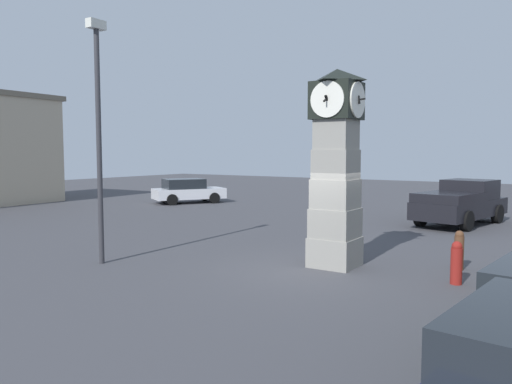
{
  "coord_description": "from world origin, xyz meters",
  "views": [
    {
      "loc": [
        -11.53,
        -5.97,
        3.04
      ],
      "look_at": [
        0.22,
        1.8,
        1.91
      ],
      "focal_mm": 35.0,
      "sensor_mm": 36.0,
      "label": 1
    }
  ],
  "objects_px": {
    "car_far_lot": "(187,191)",
    "street_lamp_near_road": "(99,125)",
    "clock_tower": "(336,169)",
    "bollard_mid_row": "(456,262)",
    "bollard_near_tower": "(459,250)",
    "pickup_truck": "(461,202)"
  },
  "relations": [
    {
      "from": "car_far_lot",
      "to": "street_lamp_near_road",
      "type": "height_order",
      "value": "street_lamp_near_road"
    },
    {
      "from": "clock_tower",
      "to": "bollard_mid_row",
      "type": "bearing_deg",
      "value": -92.45
    },
    {
      "from": "car_far_lot",
      "to": "pickup_truck",
      "type": "height_order",
      "value": "pickup_truck"
    },
    {
      "from": "bollard_mid_row",
      "to": "pickup_truck",
      "type": "xyz_separation_m",
      "value": [
        10.06,
        1.91,
        0.42
      ]
    },
    {
      "from": "street_lamp_near_road",
      "to": "car_far_lot",
      "type": "bearing_deg",
      "value": 32.97
    },
    {
      "from": "clock_tower",
      "to": "car_far_lot",
      "type": "distance_m",
      "value": 17.69
    },
    {
      "from": "car_far_lot",
      "to": "bollard_near_tower",
      "type": "bearing_deg",
      "value": -117.6
    },
    {
      "from": "bollard_mid_row",
      "to": "car_far_lot",
      "type": "bearing_deg",
      "value": 58.89
    },
    {
      "from": "bollard_mid_row",
      "to": "bollard_near_tower",
      "type": "bearing_deg",
      "value": 9.35
    },
    {
      "from": "bollard_near_tower",
      "to": "bollard_mid_row",
      "type": "xyz_separation_m",
      "value": [
        -1.53,
        -0.25,
        -0.01
      ]
    },
    {
      "from": "bollard_near_tower",
      "to": "street_lamp_near_road",
      "type": "height_order",
      "value": "street_lamp_near_road"
    },
    {
      "from": "clock_tower",
      "to": "bollard_near_tower",
      "type": "height_order",
      "value": "clock_tower"
    },
    {
      "from": "pickup_truck",
      "to": "street_lamp_near_road",
      "type": "relative_size",
      "value": 0.85
    },
    {
      "from": "clock_tower",
      "to": "pickup_truck",
      "type": "bearing_deg",
      "value": -6.8
    },
    {
      "from": "clock_tower",
      "to": "car_far_lot",
      "type": "xyz_separation_m",
      "value": [
        10.33,
        14.24,
        -1.85
      ]
    },
    {
      "from": "bollard_mid_row",
      "to": "street_lamp_near_road",
      "type": "relative_size",
      "value": 0.15
    },
    {
      "from": "bollard_mid_row",
      "to": "car_far_lot",
      "type": "xyz_separation_m",
      "value": [
        10.46,
        17.34,
        0.23
      ]
    },
    {
      "from": "clock_tower",
      "to": "street_lamp_near_road",
      "type": "bearing_deg",
      "value": 120.26
    },
    {
      "from": "clock_tower",
      "to": "car_far_lot",
      "type": "bearing_deg",
      "value": 54.04
    },
    {
      "from": "car_far_lot",
      "to": "street_lamp_near_road",
      "type": "distance_m",
      "value": 16.4
    },
    {
      "from": "bollard_mid_row",
      "to": "street_lamp_near_road",
      "type": "height_order",
      "value": "street_lamp_near_road"
    },
    {
      "from": "bollard_near_tower",
      "to": "pickup_truck",
      "type": "distance_m",
      "value": 8.7
    }
  ]
}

